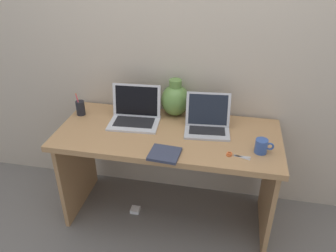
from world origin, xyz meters
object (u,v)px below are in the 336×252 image
Objects in this scene: coffee_mug at (262,146)px; pen_cup at (80,108)px; green_vase at (175,99)px; scissors at (234,155)px; laptop_right at (207,121)px; laptop_left at (135,113)px; power_brick at (135,210)px; notebook_stack at (165,154)px.

pen_cup is (-1.29, 0.25, 0.01)m from coffee_mug.
green_vase is at bearing 11.74° from pen_cup.
laptop_right is at bearing 123.05° from scissors.
laptop_left is 2.44× the size of scissors.
coffee_mug is 1.63× the size of power_brick.
notebook_stack reaches higher than scissors.
notebook_stack is 0.82m from pen_cup.
coffee_mug is at bearing -6.22° from power_brick.
green_vase is 1.58× the size of pen_cup.
green_vase reaches higher than laptop_right.
scissors is (1.13, -0.32, -0.05)m from pen_cup.
laptop_right is 0.96m from power_brick.
pen_cup is at bearing 169.01° from coffee_mug.
coffee_mug is at bearing -15.24° from laptop_left.
pen_cup is (-0.72, 0.40, 0.05)m from notebook_stack.
laptop_right is 2.82× the size of coffee_mug.
green_vase is 0.70m from pen_cup.
scissors is at bearing -23.37° from laptop_left.
pen_cup is at bearing 164.22° from scissors.
notebook_stack is at bearing -52.52° from laptop_left.
notebook_stack is (0.29, -0.38, -0.06)m from laptop_left.
coffee_mug is at bearing -10.99° from pen_cup.
power_brick is (-0.71, 0.16, -0.74)m from scissors.
laptop_right is 1.18× the size of green_vase.
laptop_left is 0.90m from coffee_mug.
pen_cup reaches higher than notebook_stack.
laptop_right reaches higher than coffee_mug.
power_brick is at bearing 140.63° from notebook_stack.
green_vase reaches higher than notebook_stack.
scissors is (-0.16, -0.07, -0.04)m from coffee_mug.
power_brick is at bearing 173.78° from coffee_mug.
laptop_right is at bearing -1.18° from laptop_left.
laptop_right is at bearing 147.41° from coffee_mug.
pen_cup is at bearing 178.46° from laptop_right.
laptop_left is at bearing 90.13° from power_brick.
power_brick is (-0.51, -0.13, -0.79)m from laptop_right.
laptop_left reaches higher than scissors.
laptop_left is 3.16× the size of coffee_mug.
pen_cup is at bearing 159.81° from power_brick.
laptop_right is 1.86× the size of pen_cup.
scissors is at bearing -46.04° from green_vase.
notebook_stack is at bearing -169.42° from scissors.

